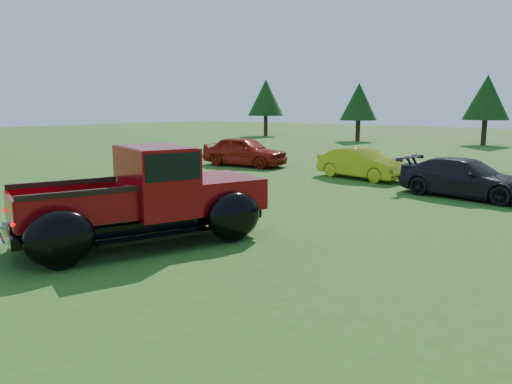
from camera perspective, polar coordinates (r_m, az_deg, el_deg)
name	(u,v)px	position (r m, az deg, el deg)	size (l,w,h in m)	color
ground	(242,244)	(10.35, -1.63, -5.98)	(120.00, 120.00, 0.00)	#2E5518
tree_far_west	(266,98)	(47.15, 1.13, 10.72)	(3.33, 3.33, 5.20)	#332114
tree_west	(359,102)	(41.00, 11.67, 10.07)	(2.94, 2.94, 4.60)	#332114
tree_mid_left	(487,97)	(39.78, 24.86, 9.78)	(3.20, 3.20, 5.00)	#332114
pickup_truck	(157,196)	(10.69, -11.28, -0.46)	(3.94, 5.72, 1.99)	black
show_car_red	(245,151)	(23.52, -1.31, 4.68)	(1.65, 4.10, 1.40)	#9F180E
show_car_yellow	(362,164)	(19.87, 11.98, 3.20)	(1.26, 3.60, 1.19)	gold
show_car_grey	(466,178)	(16.83, 22.87, 1.49)	(1.68, 4.14, 1.20)	black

